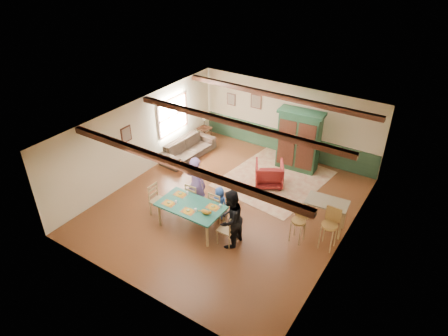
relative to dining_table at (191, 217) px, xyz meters
The scene contains 35 objects.
floor 1.55m from the dining_table, 78.59° to the left, with size 8.00×8.00×0.00m, color #552B17.
wall_back 5.57m from the dining_table, 86.89° to the left, with size 7.00×0.02×2.70m, color beige.
wall_left 3.65m from the dining_table, 155.30° to the left, with size 0.02×8.00×2.70m, color beige.
wall_right 4.19m from the dining_table, 21.20° to the left, with size 0.02×8.00×2.70m, color beige.
ceiling 2.76m from the dining_table, 78.59° to the left, with size 7.00×8.00×0.02m, color white.
wainscot_back 5.46m from the dining_table, 86.88° to the left, with size 6.95×0.03×0.90m, color #223F29.
ceiling_beam_front 2.39m from the dining_table, 70.22° to the right, with size 6.95×0.16×0.16m, color black.
ceiling_beam_mid 2.92m from the dining_table, 80.98° to the left, with size 6.95×0.16×0.16m, color black.
ceiling_beam_back 5.00m from the dining_table, 86.20° to the left, with size 6.95×0.16×0.16m, color black.
window_left 4.64m from the dining_table, 135.00° to the left, with size 0.06×1.60×1.30m, color white, non-canonical shape.
picture_left_wall 3.56m from the dining_table, 164.61° to the left, with size 0.04×0.42×0.52m, color gray, non-canonical shape.
picture_back_a 5.71m from the dining_table, 100.44° to the left, with size 0.45×0.04×0.55m, color gray, non-canonical shape.
picture_back_b 5.97m from the dining_table, 111.12° to the left, with size 0.38×0.04×0.48m, color gray, non-canonical shape.
dining_table is the anchor object (origin of this frame).
dining_chair_far_left 0.86m from the dining_table, 119.54° to the left, with size 0.43×0.46×0.98m, color #9B7B4D, non-canonical shape.
dining_chair_far_right 0.86m from the dining_table, 61.43° to the left, with size 0.43×0.46×0.98m, color #9B7B4D, non-canonical shape.
dining_chair_end_left 1.19m from the dining_table, behind, with size 0.43×0.46×0.98m, color #9B7B4D, non-canonical shape.
dining_chair_end_right 1.19m from the dining_table, ahead, with size 0.43×0.46×0.98m, color #9B7B4D, non-canonical shape.
person_man 1.05m from the dining_table, 117.05° to the left, with size 0.65×0.43×1.78m, color #8162A9.
person_woman 1.37m from the dining_table, ahead, with size 0.83×0.65×1.71m, color black.
person_child 0.93m from the dining_table, 63.92° to the left, with size 0.51×0.33×1.04m, color #2950A5.
cat 0.75m from the dining_table, ahead, with size 0.37×0.14×0.19m, color orange, non-canonical shape.
place_setting_near_left 0.77m from the dining_table, 155.07° to the right, with size 0.41×0.31×0.11m, color orange, non-canonical shape.
place_setting_near_center 0.52m from the dining_table, 67.71° to the right, with size 0.41×0.31×0.11m, color orange, non-canonical shape.
place_setting_far_left 0.77m from the dining_table, 156.04° to the left, with size 0.41×0.31×0.11m, color orange, non-canonical shape.
place_setting_far_right 0.77m from the dining_table, 24.93° to the left, with size 0.41×0.31×0.11m, color orange, non-canonical shape.
area_rug 3.71m from the dining_table, 77.04° to the left, with size 2.97×3.52×0.01m, color beige.
armoire 4.86m from the dining_table, 76.33° to the left, with size 1.55×0.62×2.19m, color #173924.
armchair 3.29m from the dining_table, 75.72° to the left, with size 0.89×0.91×0.83m, color #541014.
sofa 4.16m from the dining_table, 128.69° to the left, with size 2.29×0.89×0.67m, color #392D23.
end_table 5.42m from the dining_table, 121.52° to the left, with size 0.46×0.46×0.56m, color black, non-canonical shape.
table_lamp 5.44m from the dining_table, 121.52° to the left, with size 0.29×0.29×0.52m, color #D1B787, non-canonical shape.
counter_table 3.76m from the dining_table, 32.26° to the left, with size 1.14×0.66×0.95m, color #B3AB8B, non-canonical shape.
bar_stool_left 2.97m from the dining_table, 22.30° to the left, with size 0.38×0.42×1.08m, color olive, non-canonical shape.
bar_stool_right 3.77m from the dining_table, 20.38° to the left, with size 0.43×0.47×1.21m, color olive, non-canonical shape.
Camera 1 is at (5.34, -8.44, 7.41)m, focal length 32.00 mm.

